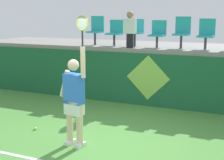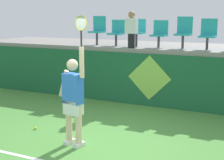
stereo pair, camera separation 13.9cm
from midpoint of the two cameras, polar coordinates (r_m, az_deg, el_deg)
The scene contains 13 objects.
ground_plane at distance 6.69m, azimuth -2.99°, elevation -11.43°, with size 40.00×40.00×0.00m, color #478438.
court_back_wall at distance 9.47m, azimuth 6.29°, elevation 0.03°, with size 13.02×0.20×1.49m, color #195633.
spectator_platform at distance 10.62m, azimuth 8.64°, elevation 5.59°, with size 13.02×2.79×0.12m, color gray.
tennis_player at distance 6.50m, azimuth -7.10°, elevation -3.10°, with size 0.75×0.33×2.56m.
tennis_ball at distance 7.81m, azimuth -13.53°, elevation -8.09°, with size 0.07×0.07×0.07m, color #D1E533.
stadium_chair_0 at distance 10.68m, azimuth -3.13°, elevation 8.73°, with size 0.44×0.42×0.90m.
stadium_chair_1 at distance 10.39m, azimuth 0.16°, elevation 8.33°, with size 0.44×0.42×0.79m.
stadium_chair_2 at distance 10.13m, azimuth 3.66°, elevation 8.43°, with size 0.44×0.42×0.82m.
stadium_chair_3 at distance 9.91m, azimuth 7.48°, elevation 8.05°, with size 0.44×0.42×0.79m.
stadium_chair_4 at distance 9.74m, azimuth 11.53°, elevation 8.23°, with size 0.44×0.42×0.90m.
stadium_chair_5 at distance 9.61m, azimuth 15.48°, elevation 7.79°, with size 0.44×0.42×0.84m.
spectator_0 at distance 9.69m, azimuth 2.68°, elevation 8.77°, with size 0.34×0.20×1.05m.
wall_signage_mount at distance 9.56m, azimuth 5.67°, elevation -4.44°, with size 1.27×0.01×1.46m.
Camera 1 is at (2.77, -5.51, 2.58)m, focal length 53.31 mm.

